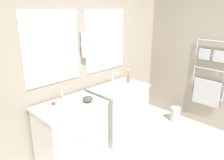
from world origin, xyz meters
TOP-DOWN VIEW (x-y plane):
  - wall_back at (-0.00, 1.80)m, footprint 5.19×0.17m
  - wall_right at (1.82, 0.79)m, footprint 0.13×3.66m
  - vanity_left at (-0.48, 1.41)m, footprint 0.89×0.65m
  - vanity_right at (0.48, 1.41)m, footprint 0.89×0.65m
  - faucet_left at (-0.48, 1.59)m, footprint 0.17×0.13m
  - faucet_right at (0.48, 1.59)m, footprint 0.17×0.13m
  - toiletry_bottle at (-0.76, 1.35)m, footprint 0.07×0.07m
  - amenity_bowl at (-0.26, 1.34)m, footprint 0.14×0.14m
  - flower_vase at (0.73, 1.48)m, footprint 0.05×0.05m
  - soap_dish at (0.27, 1.28)m, footprint 0.09×0.06m
  - waste_bin at (1.53, 0.98)m, footprint 0.19×0.19m

SIDE VIEW (x-z plane):
  - waste_bin at x=1.53m, z-range 0.01..0.28m
  - vanity_left at x=-0.48m, z-range 0.01..0.85m
  - vanity_right at x=0.48m, z-range 0.01..0.85m
  - soap_dish at x=0.27m, z-range 0.84..0.88m
  - amenity_bowl at x=-0.26m, z-range 0.84..0.93m
  - toiletry_bottle at x=-0.76m, z-range 0.84..0.98m
  - flower_vase at x=0.73m, z-range 0.82..1.06m
  - faucet_left at x=-0.48m, z-range 0.84..1.06m
  - faucet_right at x=0.48m, z-range 0.84..1.06m
  - wall_right at x=1.82m, z-range -0.01..2.59m
  - wall_back at x=0.00m, z-range 0.01..2.61m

